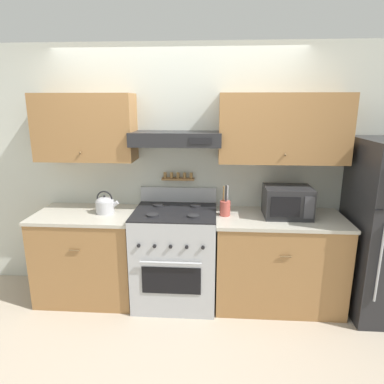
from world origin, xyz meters
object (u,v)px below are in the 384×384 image
at_px(tea_kettle, 105,204).
at_px(utensil_crock, 225,207).
at_px(stove_range, 176,255).
at_px(microwave, 287,202).

relative_size(tea_kettle, utensil_crock, 0.77).
bearing_deg(tea_kettle, stove_range, -2.46).
height_order(stove_range, utensil_crock, utensil_crock).
bearing_deg(tea_kettle, utensil_crock, 0.00).
xyz_separation_m(tea_kettle, utensil_crock, (1.19, 0.00, -0.01)).
distance_m(tea_kettle, utensil_crock, 1.19).
xyz_separation_m(stove_range, tea_kettle, (-0.70, 0.03, 0.51)).
bearing_deg(microwave, tea_kettle, -179.43).
xyz_separation_m(microwave, utensil_crock, (-0.59, -0.02, -0.06)).
bearing_deg(microwave, stove_range, -177.46).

